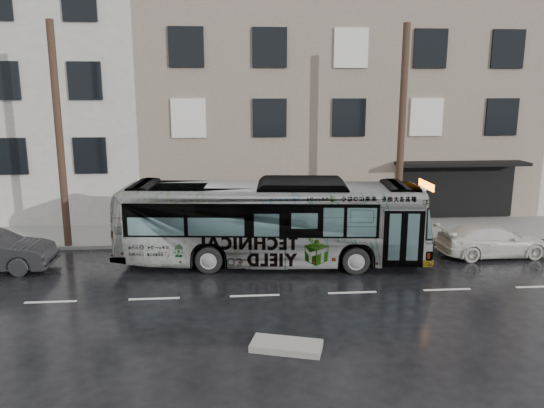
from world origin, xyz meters
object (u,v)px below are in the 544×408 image
Objects in this scene: utility_pole_front at (401,135)px; utility_pole_rear at (59,137)px; bus at (271,222)px; white_sedan at (492,240)px; sign_post at (422,211)px.

utility_pole_front and utility_pole_rear have the same top height.
bus is 8.91m from white_sedan.
bus reaches higher than sign_post.
utility_pole_front is 6.94m from bus.
utility_pole_front is 1.00× the size of utility_pole_rear.
utility_pole_front is 5.62m from white_sedan.
utility_pole_rear is 15.46m from sign_post.
sign_post is 7.26m from bus.
utility_pole_rear reaches higher than bus.
utility_pole_rear is 3.75× the size of sign_post.
bus is (-5.69, -2.54, -3.04)m from utility_pole_front.
utility_pole_front is at bearing -60.16° from bus.
sign_post is 0.55× the size of white_sedan.
white_sedan is (17.16, -2.33, -4.02)m from utility_pole_rear.
utility_pole_rear is 0.78× the size of bus.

